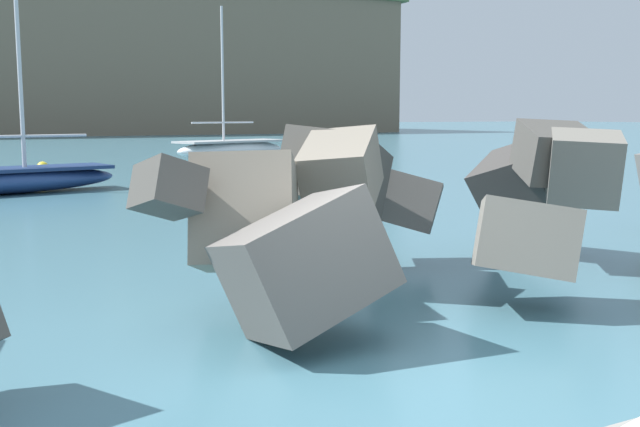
% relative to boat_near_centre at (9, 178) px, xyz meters
% --- Properties ---
extents(ground_plane, '(400.00, 400.00, 0.00)m').
position_rel_boat_near_centre_xyz_m(ground_plane, '(1.44, -17.72, -0.44)').
color(ground_plane, '#42707F').
extents(breakwater_jetty, '(30.86, 7.14, 2.45)m').
position_rel_boat_near_centre_xyz_m(breakwater_jetty, '(2.28, -15.28, 0.65)').
color(breakwater_jetty, '#4C4944').
rests_on(breakwater_jetty, ground).
extents(boat_near_centre, '(6.41, 2.93, 7.50)m').
position_rel_boat_near_centre_xyz_m(boat_near_centre, '(0.00, 0.00, 0.00)').
color(boat_near_centre, navy).
rests_on(boat_near_centre, ground).
extents(boat_near_right, '(6.72, 3.91, 7.49)m').
position_rel_boat_near_centre_xyz_m(boat_near_right, '(11.48, 12.31, 0.10)').
color(boat_near_right, white).
rests_on(boat_near_right, ground).
extents(mooring_buoy_inner, '(0.44, 0.44, 0.44)m').
position_rel_boat_near_centre_xyz_m(mooring_buoy_inner, '(1.89, 7.71, -0.22)').
color(mooring_buoy_inner, yellow).
rests_on(mooring_buoy_inner, ground).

